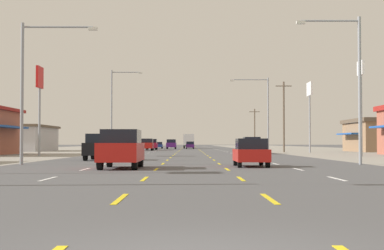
{
  "coord_description": "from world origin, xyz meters",
  "views": [
    {
      "loc": [
        -0.14,
        -6.65,
        1.32
      ],
      "look_at": [
        0.17,
        50.68,
        3.06
      ],
      "focal_mm": 54.45,
      "sensor_mm": 36.0,
      "label": 1
    }
  ],
  "objects_px": {
    "streetlight_right_row_1": "(264,108)",
    "suv_far_left_farther": "(152,144)",
    "streetlight_right_row_0": "(353,78)",
    "suv_far_right_midfar": "(251,145)",
    "hatchback_inner_right_near": "(251,152)",
    "streetlight_left_row_0": "(31,80)",
    "suv_inner_left_nearest": "(121,148)",
    "pole_sign_right_row_1": "(361,87)",
    "pole_sign_left_row_1": "(40,88)",
    "streetlight_left_row_1": "(114,105)",
    "suv_inner_left_farthest": "(171,144)",
    "pole_sign_right_row_2": "(310,97)",
    "hatchback_center_turn_distant_a": "(190,145)",
    "sedan_far_left_distant_b": "(159,145)",
    "suv_far_left_mid": "(101,146)",
    "box_truck_center_turn_distant_c": "(189,140)",
    "suv_far_left_far": "(147,144)"
  },
  "relations": [
    {
      "from": "streetlight_right_row_1",
      "to": "suv_far_left_farther",
      "type": "bearing_deg",
      "value": 118.32
    },
    {
      "from": "suv_far_left_farther",
      "to": "streetlight_right_row_0",
      "type": "relative_size",
      "value": 0.55
    },
    {
      "from": "suv_far_right_midfar",
      "to": "streetlight_right_row_1",
      "type": "height_order",
      "value": "streetlight_right_row_1"
    },
    {
      "from": "hatchback_inner_right_near",
      "to": "streetlight_left_row_0",
      "type": "relative_size",
      "value": 0.46
    },
    {
      "from": "suv_inner_left_nearest",
      "to": "streetlight_right_row_1",
      "type": "height_order",
      "value": "streetlight_right_row_1"
    },
    {
      "from": "streetlight_left_row_0",
      "to": "pole_sign_right_row_1",
      "type": "bearing_deg",
      "value": 38.47
    },
    {
      "from": "pole_sign_left_row_1",
      "to": "streetlight_right_row_0",
      "type": "distance_m",
      "value": 32.0
    },
    {
      "from": "suv_inner_left_nearest",
      "to": "streetlight_left_row_1",
      "type": "distance_m",
      "value": 46.12
    },
    {
      "from": "suv_far_left_farther",
      "to": "pole_sign_left_row_1",
      "type": "relative_size",
      "value": 0.57
    },
    {
      "from": "suv_inner_left_farthest",
      "to": "pole_sign_right_row_2",
      "type": "distance_m",
      "value": 47.16
    },
    {
      "from": "pole_sign_right_row_1",
      "to": "suv_inner_left_farthest",
      "type": "bearing_deg",
      "value": 107.59
    },
    {
      "from": "hatchback_center_turn_distant_a",
      "to": "pole_sign_right_row_1",
      "type": "distance_m",
      "value": 67.47
    },
    {
      "from": "hatchback_inner_right_near",
      "to": "hatchback_center_turn_distant_a",
      "type": "bearing_deg",
      "value": 92.02
    },
    {
      "from": "streetlight_left_row_1",
      "to": "streetlight_right_row_1",
      "type": "relative_size",
      "value": 1.1
    },
    {
      "from": "suv_inner_left_farthest",
      "to": "pole_sign_left_row_1",
      "type": "distance_m",
      "value": 64.14
    },
    {
      "from": "suv_far_left_farther",
      "to": "streetlight_left_row_0",
      "type": "relative_size",
      "value": 0.57
    },
    {
      "from": "suv_far_left_farther",
      "to": "hatchback_center_turn_distant_a",
      "type": "height_order",
      "value": "suv_far_left_farther"
    },
    {
      "from": "suv_far_left_farther",
      "to": "sedan_far_left_distant_b",
      "type": "distance_m",
      "value": 23.79
    },
    {
      "from": "pole_sign_left_row_1",
      "to": "streetlight_right_row_0",
      "type": "xyz_separation_m",
      "value": [
        24.2,
        -20.89,
        -1.36
      ]
    },
    {
      "from": "hatchback_center_turn_distant_a",
      "to": "streetlight_left_row_1",
      "type": "relative_size",
      "value": 0.36
    },
    {
      "from": "pole_sign_right_row_2",
      "to": "streetlight_left_row_0",
      "type": "bearing_deg",
      "value": -121.5
    },
    {
      "from": "suv_far_left_mid",
      "to": "pole_sign_right_row_1",
      "type": "relative_size",
      "value": 0.53
    },
    {
      "from": "suv_far_left_mid",
      "to": "streetlight_right_row_0",
      "type": "xyz_separation_m",
      "value": [
        16.56,
        -9.16,
        4.16
      ]
    },
    {
      "from": "streetlight_left_row_0",
      "to": "streetlight_right_row_0",
      "type": "distance_m",
      "value": 19.35
    },
    {
      "from": "suv_far_left_farther",
      "to": "hatchback_center_turn_distant_a",
      "type": "bearing_deg",
      "value": 64.75
    },
    {
      "from": "streetlight_left_row_0",
      "to": "streetlight_right_row_1",
      "type": "xyz_separation_m",
      "value": [
        19.19,
        40.4,
        0.69
      ]
    },
    {
      "from": "hatchback_inner_right_near",
      "to": "suv_far_left_mid",
      "type": "distance_m",
      "value": 15.75
    },
    {
      "from": "hatchback_center_turn_distant_a",
      "to": "sedan_far_left_distant_b",
      "type": "distance_m",
      "value": 11.31
    },
    {
      "from": "box_truck_center_turn_distant_c",
      "to": "pole_sign_left_row_1",
      "type": "relative_size",
      "value": 0.83
    },
    {
      "from": "streetlight_left_row_0",
      "to": "streetlight_right_row_1",
      "type": "relative_size",
      "value": 0.88
    },
    {
      "from": "suv_far_right_midfar",
      "to": "pole_sign_right_row_1",
      "type": "height_order",
      "value": "pole_sign_right_row_1"
    },
    {
      "from": "suv_inner_left_nearest",
      "to": "suv_inner_left_farthest",
      "type": "height_order",
      "value": "same"
    },
    {
      "from": "hatchback_inner_right_near",
      "to": "pole_sign_left_row_1",
      "type": "distance_m",
      "value": 30.25
    },
    {
      "from": "suv_far_left_far",
      "to": "streetlight_right_row_0",
      "type": "relative_size",
      "value": 0.55
    },
    {
      "from": "pole_sign_right_row_2",
      "to": "suv_far_left_mid",
      "type": "bearing_deg",
      "value": -125.01
    },
    {
      "from": "box_truck_center_turn_distant_c",
      "to": "pole_sign_right_row_1",
      "type": "xyz_separation_m",
      "value": [
        16.51,
        -77.4,
        4.83
      ]
    },
    {
      "from": "suv_far_right_midfar",
      "to": "sedan_far_left_distant_b",
      "type": "relative_size",
      "value": 1.09
    },
    {
      "from": "sedan_far_left_distant_b",
      "to": "pole_sign_right_row_1",
      "type": "xyz_separation_m",
      "value": [
        23.21,
        -74.12,
        5.91
      ]
    },
    {
      "from": "box_truck_center_turn_distant_c",
      "to": "suv_far_left_farther",
      "type": "bearing_deg",
      "value": -103.97
    },
    {
      "from": "box_truck_center_turn_distant_c",
      "to": "pole_sign_right_row_2",
      "type": "relative_size",
      "value": 0.78
    },
    {
      "from": "streetlight_left_row_0",
      "to": "streetlight_right_row_0",
      "type": "relative_size",
      "value": 0.96
    },
    {
      "from": "sedan_far_left_distant_b",
      "to": "streetlight_right_row_1",
      "type": "distance_m",
      "value": 57.0
    },
    {
      "from": "suv_inner_left_nearest",
      "to": "suv_far_left_farther",
      "type": "height_order",
      "value": "same"
    },
    {
      "from": "pole_sign_left_row_1",
      "to": "sedan_far_left_distant_b",
      "type": "bearing_deg",
      "value": 84.12
    },
    {
      "from": "suv_inner_left_farthest",
      "to": "box_truck_center_turn_distant_c",
      "type": "height_order",
      "value": "box_truck_center_turn_distant_c"
    },
    {
      "from": "pole_sign_left_row_1",
      "to": "streetlight_left_row_0",
      "type": "bearing_deg",
      "value": -76.91
    },
    {
      "from": "suv_far_left_mid",
      "to": "streetlight_right_row_1",
      "type": "height_order",
      "value": "streetlight_right_row_1"
    },
    {
      "from": "pole_sign_right_row_1",
      "to": "streetlight_left_row_1",
      "type": "bearing_deg",
      "value": 142.88
    },
    {
      "from": "suv_far_left_farther",
      "to": "box_truck_center_turn_distant_c",
      "type": "height_order",
      "value": "box_truck_center_turn_distant_c"
    },
    {
      "from": "sedan_far_left_distant_b",
      "to": "pole_sign_right_row_2",
      "type": "distance_m",
      "value": 58.33
    }
  ]
}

